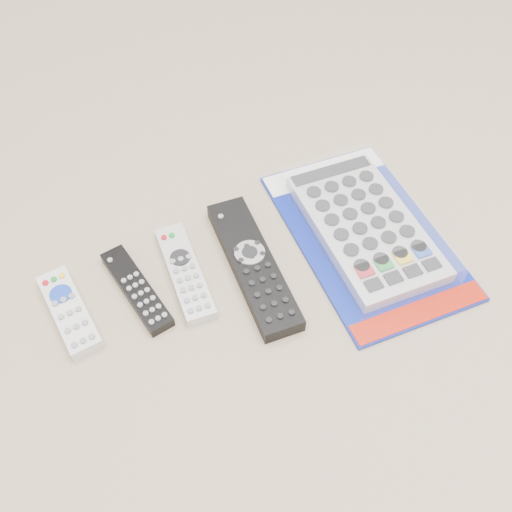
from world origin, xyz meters
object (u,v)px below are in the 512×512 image
remote_small_grey (69,312)px  remote_silver_dvd (185,273)px  remote_large_black (253,265)px  jumbo_remote_packaged (366,225)px  remote_slim_black (137,289)px

remote_small_grey → remote_silver_dvd: bearing=-7.7°
remote_silver_dvd → remote_large_black: (0.10, -0.04, 0.00)m
jumbo_remote_packaged → remote_slim_black: bearing=176.0°
remote_small_grey → remote_large_black: 0.28m
remote_small_grey → remote_large_black: bearing=-13.9°
remote_small_grey → remote_slim_black: remote_small_grey is taller
remote_large_black → jumbo_remote_packaged: bearing=1.0°
remote_slim_black → remote_large_black: bearing=-20.9°
remote_silver_dvd → jumbo_remote_packaged: 0.30m
remote_small_grey → jumbo_remote_packaged: bearing=-12.0°
remote_small_grey → jumbo_remote_packaged: size_ratio=0.40×
remote_small_grey → remote_large_black: (0.27, -0.06, 0.00)m
remote_silver_dvd → remote_large_black: size_ratio=0.70×
remote_silver_dvd → remote_large_black: bearing=-14.1°
remote_large_black → remote_slim_black: bearing=172.6°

